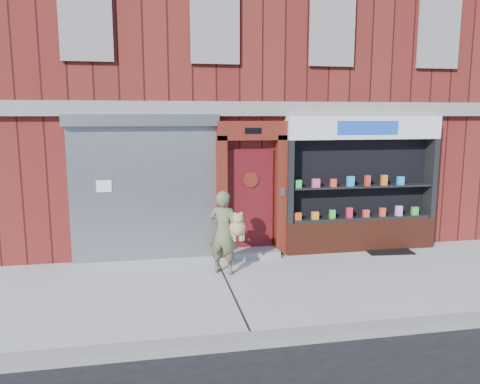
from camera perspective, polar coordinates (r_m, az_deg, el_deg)
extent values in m
plane|color=#9E9E99|center=(8.85, 8.81, -10.70)|extent=(80.00, 80.00, 0.00)
cube|color=gray|center=(7.00, 14.97, -15.98)|extent=(60.00, 0.30, 0.12)
cube|color=maroon|center=(14.14, 0.84, 13.32)|extent=(12.00, 8.00, 8.00)
cube|color=gray|center=(10.15, 5.58, 10.05)|extent=(12.00, 0.16, 0.30)
cube|color=black|center=(10.01, -18.28, 19.15)|extent=(0.90, 0.06, 1.40)
cube|color=gray|center=(9.97, -18.32, 19.19)|extent=(1.00, 0.06, 1.50)
cube|color=black|center=(10.04, -3.10, 19.56)|extent=(0.90, 0.06, 1.40)
cube|color=gray|center=(10.00, -3.07, 19.60)|extent=(1.00, 0.06, 1.50)
cube|color=black|center=(10.67, 11.09, 18.80)|extent=(0.90, 0.06, 1.40)
cube|color=gray|center=(10.63, 11.18, 18.83)|extent=(1.00, 0.06, 1.50)
cube|color=black|center=(11.80, 22.98, 17.32)|extent=(0.90, 0.06, 1.40)
cube|color=gray|center=(11.77, 23.09, 17.34)|extent=(1.00, 0.06, 1.50)
cube|color=gray|center=(9.89, -11.55, -0.26)|extent=(3.00, 0.10, 2.80)
cube|color=slate|center=(9.70, -11.85, 8.58)|extent=(3.10, 0.30, 0.24)
cube|color=white|center=(9.84, -16.25, 0.69)|extent=(0.30, 0.01, 0.24)
cube|color=#4D150D|center=(9.93, -2.27, -0.62)|extent=(0.22, 0.28, 2.60)
cube|color=#4D150D|center=(10.20, 4.97, -0.38)|extent=(0.22, 0.28, 2.60)
cube|color=#4D150D|center=(9.91, 1.43, 7.51)|extent=(1.50, 0.28, 0.40)
cube|color=black|center=(9.76, 1.62, 7.48)|extent=(0.35, 0.01, 0.12)
cube|color=#520F12|center=(10.17, 1.27, -0.95)|extent=(1.00, 0.06, 2.20)
cylinder|color=black|center=(10.06, 1.32, 1.53)|extent=(0.28, 0.02, 0.28)
cylinder|color=#4D150D|center=(10.05, 1.33, 1.53)|extent=(0.34, 0.02, 0.34)
cube|color=gray|center=(10.18, 1.56, -7.46)|extent=(1.10, 0.55, 0.15)
cube|color=slate|center=(10.05, 5.21, 0.04)|extent=(0.10, 0.02, 0.18)
cube|color=#5E2416|center=(10.99, 14.34, -5.00)|extent=(3.50, 0.40, 0.70)
cube|color=black|center=(10.15, 5.95, 1.27)|extent=(0.12, 0.40, 1.80)
cube|color=black|center=(11.58, 22.19, 1.62)|extent=(0.12, 0.40, 1.80)
cube|color=black|center=(10.92, 14.20, 1.60)|extent=(3.30, 0.03, 1.80)
cube|color=black|center=(10.90, 14.42, -3.07)|extent=(3.20, 0.36, 0.06)
cube|color=black|center=(10.77, 14.58, 0.68)|extent=(3.20, 0.36, 0.04)
cube|color=white|center=(10.66, 14.87, 7.60)|extent=(3.50, 0.40, 0.50)
cube|color=#1746AE|center=(10.48, 15.35, 7.55)|extent=(1.40, 0.01, 0.30)
cube|color=#E74D18|center=(10.26, 7.03, -2.97)|extent=(0.16, 0.09, 0.16)
cube|color=orange|center=(10.39, 9.13, -2.85)|extent=(0.15, 0.09, 0.17)
cube|color=green|center=(10.53, 11.18, -2.67)|extent=(0.12, 0.09, 0.20)
cube|color=red|center=(10.68, 13.18, -2.47)|extent=(0.13, 0.09, 0.23)
cube|color=#E64028|center=(10.85, 15.11, -2.54)|extent=(0.13, 0.09, 0.17)
cube|color=#E04327|center=(11.03, 16.98, -2.36)|extent=(0.12, 0.09, 0.20)
cube|color=#CC84EF|center=(11.22, 18.79, -2.18)|extent=(0.14, 0.09, 0.23)
cube|color=green|center=(11.42, 20.54, -2.18)|extent=(0.15, 0.09, 0.19)
cube|color=green|center=(10.13, 7.11, 0.98)|extent=(0.13, 0.09, 0.17)
cube|color=#EA4E74|center=(10.26, 9.24, 1.08)|extent=(0.17, 0.09, 0.19)
cube|color=#E64628|center=(10.41, 11.31, 1.10)|extent=(0.12, 0.09, 0.18)
cube|color=teal|center=(10.56, 13.32, 1.28)|extent=(0.15, 0.09, 0.22)
cube|color=red|center=(10.73, 15.27, 1.35)|extent=(0.11, 0.09, 0.23)
cube|color=orange|center=(10.91, 17.16, 1.39)|extent=(0.13, 0.09, 0.23)
cube|color=#2692C1|center=(11.10, 18.98, 1.32)|extent=(0.15, 0.09, 0.19)
imported|color=#586240|center=(8.95, -2.05, -4.93)|extent=(0.71, 0.64, 1.62)
sphere|color=#A08350|center=(8.90, -0.32, -4.36)|extent=(0.32, 0.32, 0.32)
sphere|color=#A08350|center=(8.81, -0.26, -3.23)|extent=(0.21, 0.21, 0.21)
sphere|color=#A08350|center=(8.78, -0.67, -2.71)|extent=(0.07, 0.07, 0.07)
sphere|color=#A08350|center=(8.80, 0.15, -2.68)|extent=(0.07, 0.07, 0.07)
cylinder|color=#A08350|center=(8.92, -0.99, -5.38)|extent=(0.07, 0.07, 0.19)
cylinder|color=#A08350|center=(8.96, 0.35, -5.32)|extent=(0.07, 0.07, 0.19)
cylinder|color=#A08350|center=(8.91, -0.70, -5.40)|extent=(0.07, 0.07, 0.19)
cylinder|color=#A08350|center=(8.93, 0.11, -5.36)|extent=(0.07, 0.07, 0.19)
cube|color=black|center=(11.12, 17.55, -6.78)|extent=(1.07, 0.80, 0.03)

